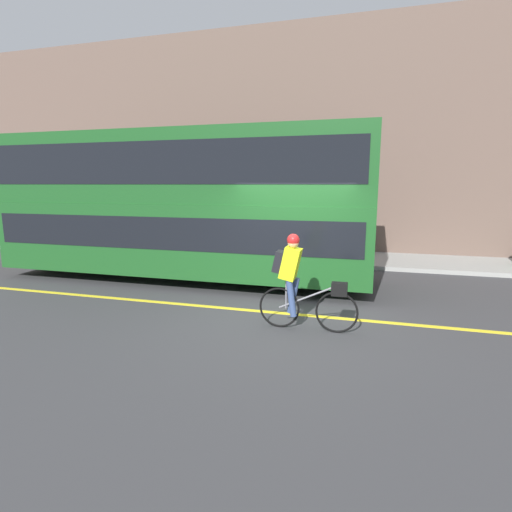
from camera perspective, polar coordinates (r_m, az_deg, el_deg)
name	(u,v)px	position (r m, az deg, el deg)	size (l,w,h in m)	color
ground_plane	(281,316)	(7.71, 3.60, -8.49)	(80.00, 80.00, 0.00)	#38383A
road_center_line	(283,313)	(7.84, 3.82, -8.15)	(50.00, 0.14, 0.01)	yellow
sidewalk_curb	(320,258)	(13.44, 9.09, -0.21)	(60.00, 2.60, 0.12)	gray
building_facade	(328,141)	(14.74, 10.25, 15.91)	(60.00, 0.30, 7.93)	brown
bus	(184,200)	(10.49, -10.30, 7.82)	(9.50, 2.55, 3.72)	black
cyclist_on_bike	(298,279)	(6.81, 5.99, -3.27)	(1.70, 0.32, 1.66)	black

